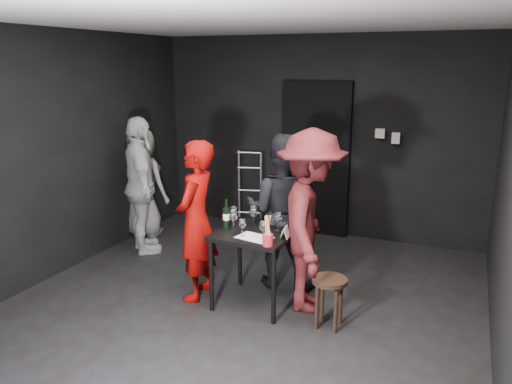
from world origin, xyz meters
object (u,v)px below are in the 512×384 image
at_px(wine_bottle, 226,217).
at_px(breadstick_cup, 268,231).
at_px(server_red, 196,215).
at_px(bystander_cream, 140,177).
at_px(hand_truck, 249,215).
at_px(woman_black, 282,204).
at_px(man_maroon, 311,206).
at_px(tasting_table, 255,241).
at_px(bystander_grey, 142,183).
at_px(stool, 329,289).

xyz_separation_m(wine_bottle, breadstick_cup, (0.57, -0.31, 0.02)).
height_order(server_red, bystander_cream, bystander_cream).
height_order(hand_truck, server_red, server_red).
xyz_separation_m(woman_black, breadstick_cup, (0.17, -0.82, -0.01)).
distance_m(man_maroon, breadstick_cup, 0.53).
relative_size(tasting_table, wine_bottle, 2.59).
xyz_separation_m(woman_black, bystander_cream, (-1.93, 0.20, 0.08)).
bearing_deg(breadstick_cup, server_red, 165.97).
height_order(wine_bottle, breadstick_cup, breadstick_cup).
distance_m(hand_truck, bystander_grey, 1.56).
height_order(bystander_grey, wine_bottle, bystander_grey).
height_order(tasting_table, stool, tasting_table).
bearing_deg(stool, woman_black, 136.35).
relative_size(hand_truck, woman_black, 0.63).
bearing_deg(bystander_grey, tasting_table, 153.48).
height_order(woman_black, bystander_cream, bystander_cream).
height_order(hand_truck, woman_black, woman_black).
xyz_separation_m(server_red, bystander_cream, (-1.25, 0.81, 0.11)).
xyz_separation_m(stool, bystander_cream, (-2.64, 0.88, 0.61)).
relative_size(woman_black, bystander_grey, 1.21).
distance_m(tasting_table, man_maroon, 0.65).
relative_size(stool, woman_black, 0.26).
relative_size(man_maroon, breadstick_cup, 6.90).
distance_m(server_red, bystander_cream, 1.49).
relative_size(tasting_table, woman_black, 0.42).
distance_m(server_red, breadstick_cup, 0.88).
bearing_deg(wine_bottle, server_red, -161.72).
xyz_separation_m(bystander_grey, breadstick_cup, (2.48, -1.56, 0.15)).
bearing_deg(woman_black, server_red, 34.68).
relative_size(tasting_table, bystander_grey, 0.51).
xyz_separation_m(hand_truck, tasting_table, (0.99, -2.06, 0.44)).
bearing_deg(hand_truck, wine_bottle, -86.69).
distance_m(woman_black, bystander_cream, 1.94).
bearing_deg(man_maroon, bystander_grey, 51.35).
distance_m(man_maroon, wine_bottle, 0.85).
height_order(hand_truck, bystander_grey, bystander_grey).
relative_size(woman_black, bystander_cream, 0.92).
bearing_deg(tasting_table, man_maroon, 14.13).
xyz_separation_m(hand_truck, breadstick_cup, (1.25, -2.37, 0.67)).
xyz_separation_m(tasting_table, stool, (0.80, -0.17, -0.29)).
distance_m(hand_truck, breadstick_cup, 2.76).
relative_size(woman_black, man_maroon, 0.87).
distance_m(wine_bottle, breadstick_cup, 0.64).
height_order(stool, man_maroon, man_maroon).
distance_m(woman_black, bystander_grey, 2.42).
height_order(tasting_table, breadstick_cup, breadstick_cup).
distance_m(tasting_table, stool, 0.86).
relative_size(hand_truck, man_maroon, 0.55).
bearing_deg(bystander_grey, breadstick_cup, 150.65).
bearing_deg(server_red, bystander_grey, -136.76).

